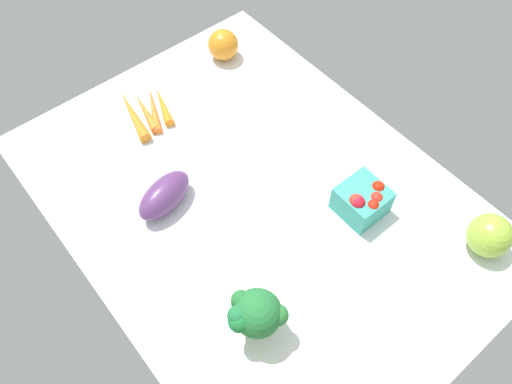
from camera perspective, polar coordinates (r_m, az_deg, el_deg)
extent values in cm
cube|color=white|center=(112.65, 0.00, -0.85)|extent=(104.00, 76.00, 2.00)
ellipsoid|color=#5A3369|center=(109.70, -10.17, -0.36)|extent=(10.09, 15.17, 6.85)
cone|color=orange|center=(129.34, -10.36, 9.57)|extent=(13.26, 6.48, 2.42)
cone|color=orange|center=(129.15, -11.37, 9.17)|extent=(14.79, 8.45, 2.16)
cone|color=orange|center=(128.87, -12.28, 8.87)|extent=(14.45, 5.04, 2.35)
cone|color=orange|center=(128.42, -13.59, 8.49)|extent=(17.90, 6.39, 2.92)
sphere|color=orange|center=(139.08, -3.68, 16.04)|extent=(8.04, 8.04, 8.04)
sphere|color=#92B839|center=(111.86, 24.59, -4.42)|extent=(8.94, 8.94, 8.94)
cylinder|color=#93CA80|center=(96.71, 0.15, -14.49)|extent=(3.26, 3.26, 4.59)
sphere|color=#236F35|center=(91.44, 0.16, -13.34)|extent=(8.82, 8.82, 8.82)
sphere|color=#226A32|center=(91.33, -1.69, -11.92)|extent=(3.57, 3.57, 3.57)
sphere|color=#1F6E3B|center=(89.52, -2.06, -13.59)|extent=(3.65, 3.65, 3.65)
sphere|color=#1E772E|center=(92.03, -1.82, -12.32)|extent=(3.13, 3.13, 3.13)
sphere|color=#2A7336|center=(91.33, 2.42, -13.54)|extent=(3.92, 3.92, 3.92)
sphere|color=#1D7635|center=(89.88, -1.84, -14.17)|extent=(4.08, 4.08, 4.08)
cube|color=teal|center=(109.60, 11.67, -0.93)|extent=(9.41, 9.41, 6.72)
sphere|color=red|center=(108.73, 13.41, 0.47)|extent=(2.89, 2.89, 2.89)
sphere|color=red|center=(107.26, 13.23, -0.74)|extent=(2.89, 2.89, 2.89)
sphere|color=red|center=(105.57, 11.09, -1.00)|extent=(3.06, 3.06, 3.06)
sphere|color=red|center=(105.37, 11.27, -1.19)|extent=(3.06, 3.06, 3.06)
sphere|color=red|center=(105.99, 12.90, -1.54)|extent=(2.64, 2.64, 2.64)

